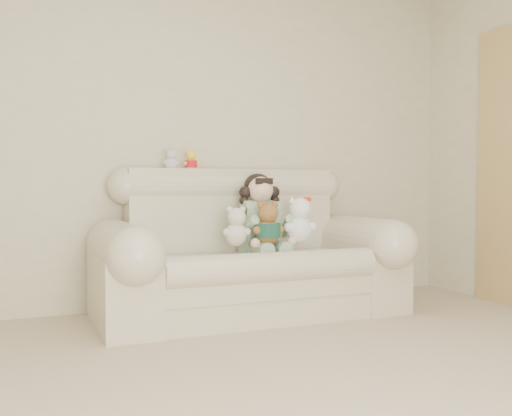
{
  "coord_description": "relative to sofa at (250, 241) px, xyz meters",
  "views": [
    {
      "loc": [
        -1.24,
        -1.68,
        0.89
      ],
      "look_at": [
        0.29,
        1.9,
        0.75
      ],
      "focal_mm": 40.32,
      "sensor_mm": 36.0,
      "label": 1
    }
  ],
  "objects": [
    {
      "name": "wall_back",
      "position": [
        -0.29,
        0.5,
        0.78
      ],
      "size": [
        4.5,
        0.0,
        4.5
      ],
      "primitive_type": "plane",
      "rotation": [
        1.57,
        0.0,
        0.0
      ],
      "color": "#BDB596",
      "rests_on": "ground"
    },
    {
      "name": "sofa",
      "position": [
        0.0,
        0.0,
        0.0
      ],
      "size": [
        2.1,
        0.95,
        1.03
      ],
      "primitive_type": null,
      "color": "beige",
      "rests_on": "floor"
    },
    {
      "name": "seated_child",
      "position": [
        0.11,
        0.08,
        0.2
      ],
      "size": [
        0.38,
        0.45,
        0.58
      ],
      "primitive_type": null,
      "rotation": [
        0.0,
        0.0,
        0.07
      ],
      "color": "#2E7236",
      "rests_on": "sofa"
    },
    {
      "name": "brown_teddy",
      "position": [
        0.07,
        -0.14,
        0.16
      ],
      "size": [
        0.24,
        0.2,
        0.35
      ],
      "primitive_type": null,
      "rotation": [
        0.0,
        0.0,
        -0.11
      ],
      "color": "brown",
      "rests_on": "sofa"
    },
    {
      "name": "white_cat",
      "position": [
        0.32,
        -0.12,
        0.18
      ],
      "size": [
        0.29,
        0.24,
        0.39
      ],
      "primitive_type": null,
      "rotation": [
        0.0,
        0.0,
        0.22
      ],
      "color": "white",
      "rests_on": "sofa"
    },
    {
      "name": "cream_teddy",
      "position": [
        -0.14,
        -0.1,
        0.14
      ],
      "size": [
        0.22,
        0.18,
        0.31
      ],
      "primitive_type": null,
      "rotation": [
        0.0,
        0.0,
        0.14
      ],
      "color": "silver",
      "rests_on": "sofa"
    },
    {
      "name": "yellow_mini_bear",
      "position": [
        -0.32,
        0.36,
        0.58
      ],
      "size": [
        0.14,
        0.12,
        0.18
      ],
      "primitive_type": null,
      "rotation": [
        0.0,
        0.0,
        0.38
      ],
      "color": "yellow",
      "rests_on": "sofa"
    },
    {
      "name": "grey_mini_plush",
      "position": [
        -0.47,
        0.35,
        0.59
      ],
      "size": [
        0.14,
        0.13,
        0.19
      ],
      "primitive_type": null,
      "rotation": [
        0.0,
        0.0,
        -0.32
      ],
      "color": "silver",
      "rests_on": "sofa"
    }
  ]
}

